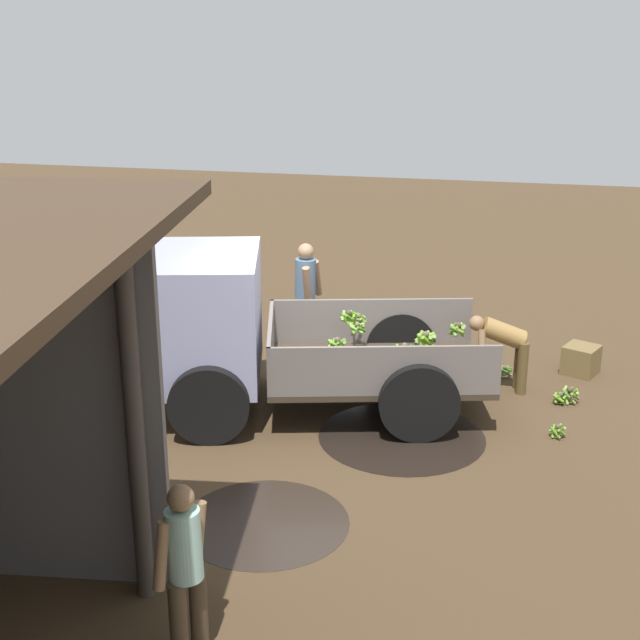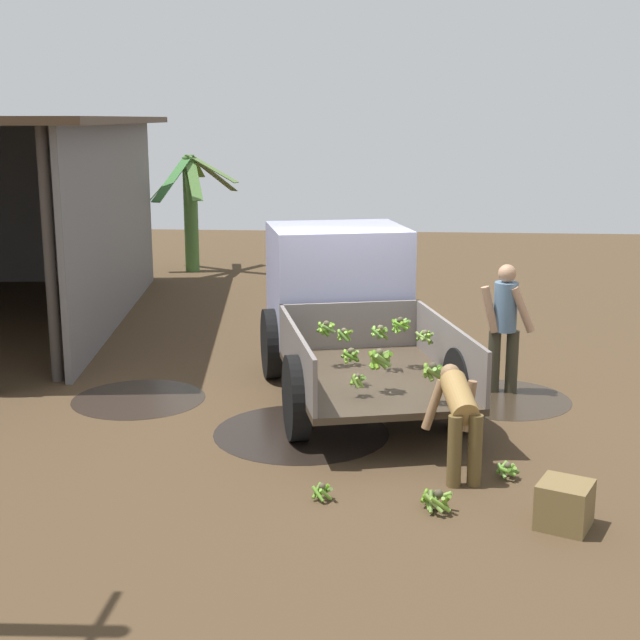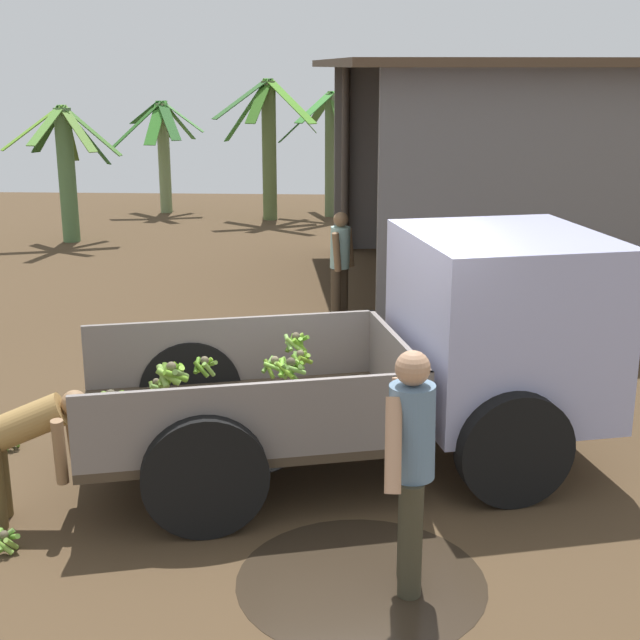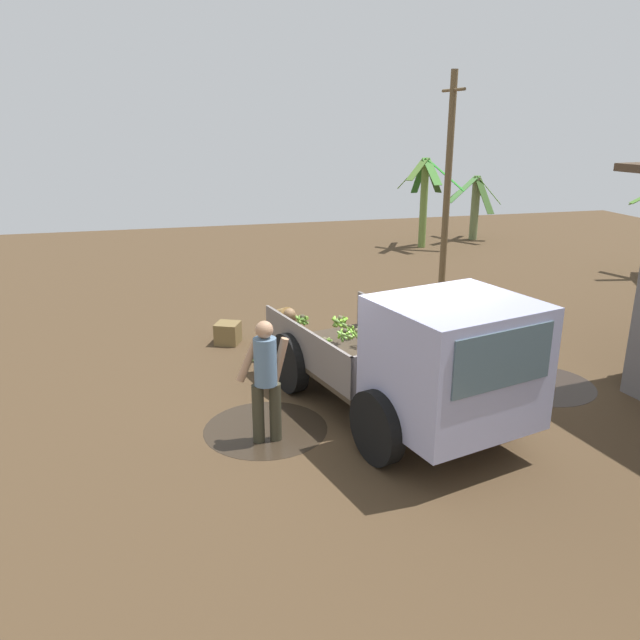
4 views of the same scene
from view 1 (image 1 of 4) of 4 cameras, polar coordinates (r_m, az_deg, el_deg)
The scene contains 13 objects.
ground at distance 11.94m, azimuth -0.31°, elevation -5.64°, with size 36.00×36.00×0.00m, color #473521.
mud_patch_0 at distance 11.21m, azimuth 5.25°, elevation -7.43°, with size 2.08×2.08×0.01m, color black.
mud_patch_1 at distance 9.44m, azimuth -3.55°, elevation -12.79°, with size 1.76×1.76×0.01m, color black.
mud_patch_2 at distance 13.71m, azimuth 0.39°, elevation -2.29°, with size 1.80×1.80×0.01m, color #2D2319.
cargo_truck at distance 11.57m, azimuth -5.96°, elevation -0.48°, with size 4.97×3.02×2.12m.
person_foreground_visitor at distance 13.49m, azimuth -0.90°, elevation 1.70°, with size 0.36×0.73×1.75m.
person_worker_loading at distance 12.48m, azimuth 11.71°, elevation -1.54°, with size 0.84×0.62×1.09m.
person_bystander_near_shed at distance 7.33m, azimuth -8.64°, elevation -15.23°, with size 0.41×0.55×1.57m.
banana_bunch_on_ground_0 at distance 12.50m, azimuth 15.69°, elevation -4.58°, with size 0.28×0.28×0.23m.
banana_bunch_on_ground_1 at distance 13.17m, azimuth 11.76°, elevation -3.17°, with size 0.26×0.26×0.18m.
banana_bunch_on_ground_2 at distance 12.44m, azimuth 15.11°, elevation -4.81°, with size 0.20×0.21×0.18m.
banana_bunch_on_ground_3 at distance 11.48m, azimuth 14.96°, elevation -6.82°, with size 0.22×0.22×0.18m.
wooden_crate_0 at distance 13.52m, azimuth 16.36°, elevation -2.46°, with size 0.45×0.45×0.42m, color brown.
Camera 1 is at (-2.43, 10.59, 4.95)m, focal length 50.00 mm.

